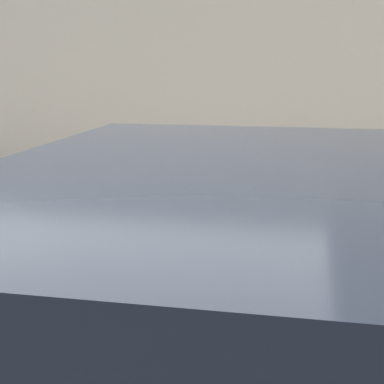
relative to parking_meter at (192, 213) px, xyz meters
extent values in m
cube|color=#BCB7AD|center=(-0.45, 0.89, -1.12)|extent=(24.00, 2.80, 0.11)
cylinder|color=gray|center=(0.00, 0.00, -0.53)|extent=(0.07, 0.07, 1.07)
cube|color=black|center=(0.00, 0.00, 0.18)|extent=(0.15, 0.12, 0.35)
cube|color=gray|center=(0.00, -0.06, 0.21)|extent=(0.08, 0.01, 0.12)
cylinder|color=black|center=(0.00, 0.00, 0.41)|extent=(0.18, 0.09, 0.18)
camera|label=1|loc=(0.65, -3.09, 0.89)|focal=50.00mm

